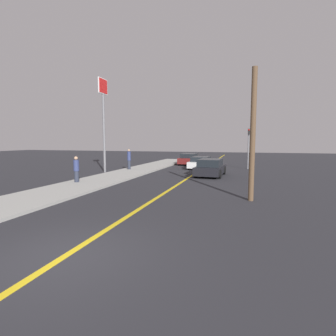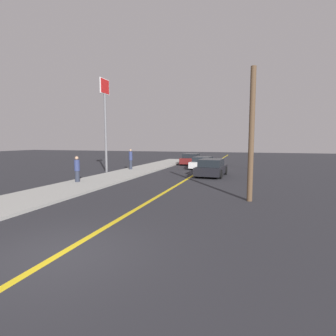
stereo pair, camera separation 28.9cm
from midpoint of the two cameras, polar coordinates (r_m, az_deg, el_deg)
name	(u,v)px [view 1 (the left image)]	position (r m, az deg, el deg)	size (l,w,h in m)	color
ground_plane	(63,257)	(6.95, -22.99, -17.45)	(120.00, 120.00, 0.00)	#28282D
road_center_line	(198,172)	(23.40, 6.26, -0.77)	(0.20, 60.00, 0.01)	gold
sidewalk_left	(132,172)	(22.83, -8.17, -0.80)	(3.29, 31.41, 0.13)	#9E9E99
car_near_right_lane	(210,168)	(20.54, 8.82, 0.06)	(2.14, 4.23, 1.33)	black
car_ahead_center	(201,163)	(25.99, 6.91, 1.17)	(2.08, 4.41, 1.18)	silver
car_far_distant	(189,159)	(30.24, 4.36, 1.93)	(1.98, 4.05, 1.27)	maroon
pedestrian_near_curb	(76,169)	(17.45, -19.77, -0.26)	(0.34, 0.34, 1.62)	#282D3D
pedestrian_mid_group	(129,159)	(24.19, -8.83, 1.92)	(0.32, 0.32, 1.84)	#282D3D
traffic_light	(248,144)	(26.36, 16.81, 4.95)	(0.18, 0.40, 3.87)	slate
roadside_sign	(103,108)	(23.44, -14.24, 12.56)	(0.20, 1.37, 7.93)	slate
utility_pole	(253,135)	(12.24, 17.31, 6.82)	(0.24, 0.24, 5.91)	brown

